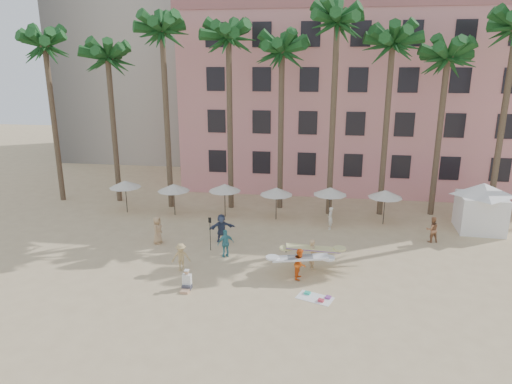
{
  "coord_description": "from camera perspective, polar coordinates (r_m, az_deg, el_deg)",
  "views": [
    {
      "loc": [
        2.23,
        -20.4,
        11.64
      ],
      "look_at": [
        -1.61,
        6.0,
        4.0
      ],
      "focal_mm": 32.0,
      "sensor_mm": 36.0,
      "label": 1
    }
  ],
  "objects": [
    {
      "name": "pink_hotel",
      "position": [
        46.79,
        14.36,
        11.03
      ],
      "size": [
        35.0,
        14.0,
        16.0
      ],
      "primitive_type": "cube",
      "color": "#DA8C84",
      "rests_on": "ground"
    },
    {
      "name": "ground",
      "position": [
        23.6,
        1.82,
        -13.59
      ],
      "size": [
        120.0,
        120.0,
        0.0
      ],
      "primitive_type": "plane",
      "color": "#D1B789",
      "rests_on": "ground"
    },
    {
      "name": "beachgoers",
      "position": [
        29.57,
        -1.1,
        -5.32
      ],
      "size": [
        18.85,
        8.9,
        1.9
      ],
      "color": "#9F6542",
      "rests_on": "ground"
    },
    {
      "name": "carrier_white",
      "position": [
        25.61,
        5.54,
        -8.78
      ],
      "size": [
        3.15,
        1.11,
        1.76
      ],
      "color": "orange",
      "rests_on": "ground"
    },
    {
      "name": "paddle",
      "position": [
        29.07,
        -5.76,
        -4.71
      ],
      "size": [
        0.18,
        0.04,
        2.23
      ],
      "color": "black",
      "rests_on": "ground"
    },
    {
      "name": "seated_man",
      "position": [
        24.88,
        -8.66,
        -11.15
      ],
      "size": [
        0.47,
        0.83,
        1.07
      ],
      "color": "#3F3F4C",
      "rests_on": "ground"
    },
    {
      "name": "palm_row",
      "position": [
        35.47,
        5.76,
        18.05
      ],
      "size": [
        44.4,
        5.4,
        16.3
      ],
      "color": "brown",
      "rests_on": "ground"
    },
    {
      "name": "carrier_yellow",
      "position": [
        26.76,
        7.09,
        -7.51
      ],
      "size": [
        3.16,
        1.14,
        1.84
      ],
      "color": "tan",
      "rests_on": "ground"
    },
    {
      "name": "umbrella_row",
      "position": [
        34.59,
        -0.74,
        0.36
      ],
      "size": [
        22.5,
        2.7,
        2.73
      ],
      "color": "#332B23",
      "rests_on": "ground"
    },
    {
      "name": "beach_towel",
      "position": [
        24.12,
        7.52,
        -12.94
      ],
      "size": [
        2.04,
        1.57,
        0.14
      ],
      "color": "white",
      "rests_on": "ground"
    },
    {
      "name": "cabana",
      "position": [
        35.88,
        26.36,
        -1.2
      ],
      "size": [
        4.76,
        4.76,
        3.5
      ],
      "color": "white",
      "rests_on": "ground"
    }
  ]
}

